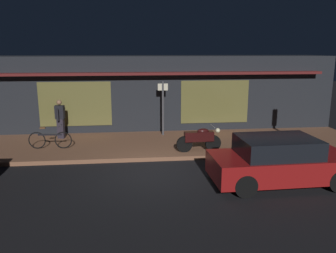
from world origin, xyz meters
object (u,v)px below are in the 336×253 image
object	(u,v)px
person_photographer	(60,118)
sign_post	(163,105)
bicycle_parked	(50,140)
motorcycle	(200,139)
parked_car_far	(279,161)

from	to	relation	value
person_photographer	sign_post	world-z (taller)	sign_post
person_photographer	bicycle_parked	bearing A→B (deg)	-93.86
person_photographer	sign_post	xyz separation A→B (m)	(4.43, 0.11, 0.48)
bicycle_parked	sign_post	world-z (taller)	sign_post
motorcycle	bicycle_parked	xyz separation A→B (m)	(-5.67, 0.99, -0.14)
bicycle_parked	person_photographer	size ratio (longest dim) A/B	0.99
motorcycle	parked_car_far	distance (m)	3.50
motorcycle	person_photographer	bearing A→B (deg)	155.06
parked_car_far	sign_post	bearing A→B (deg)	116.91
parked_car_far	motorcycle	bearing A→B (deg)	120.30
bicycle_parked	motorcycle	bearing A→B (deg)	-9.86
bicycle_parked	parked_car_far	size ratio (longest dim) A/B	0.40
bicycle_parked	person_photographer	distance (m)	1.69
motorcycle	person_photographer	distance (m)	6.15
motorcycle	parked_car_far	world-z (taller)	parked_car_far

